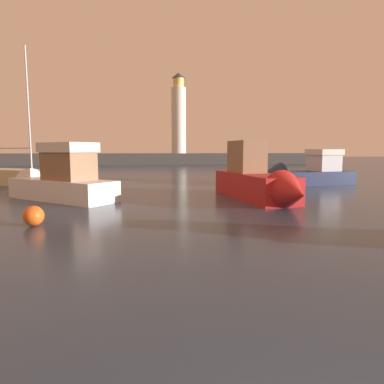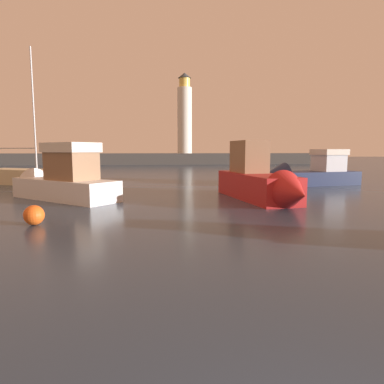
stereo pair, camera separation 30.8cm
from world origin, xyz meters
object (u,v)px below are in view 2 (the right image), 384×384
Objects in this scene: motorboat_3 at (303,175)px; lighthouse at (185,116)px; motorboat_1 at (261,181)px; motorboat_2 at (56,180)px; sailboat_moored at (30,177)px; mooring_buoy at (34,215)px.

lighthouse is at bearing 97.75° from motorboat_3.
motorboat_3 is at bearing 52.66° from motorboat_1.
motorboat_2 reaches higher than motorboat_3.
sailboat_moored is at bearing -112.45° from lighthouse.
motorboat_1 reaches higher than motorboat_3.
lighthouse is 42.96m from sailboat_moored.
motorboat_1 is at bearing -90.28° from lighthouse.
motorboat_1 is 19.02m from sailboat_moored.
motorboat_3 is at bearing -82.25° from lighthouse.
lighthouse is 1.80× the size of motorboat_1.
sailboat_moored reaches higher than mooring_buoy.
motorboat_1 is at bearing -33.74° from sailboat_moored.
sailboat_moored is at bearing 117.37° from motorboat_2.
mooring_buoy is (-16.19, -12.90, -0.46)m from motorboat_3.
mooring_buoy is at bearing -70.60° from sailboat_moored.
lighthouse is at bearing 67.55° from sailboat_moored.
motorboat_2 is at bearing 99.18° from mooring_buoy.
mooring_buoy is at bearing -100.91° from lighthouse.
motorboat_1 is 1.10× the size of motorboat_2.
motorboat_2 is 9.48m from sailboat_moored.
motorboat_2 is at bearing -162.16° from motorboat_3.
sailboat_moored is at bearing 172.61° from motorboat_3.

